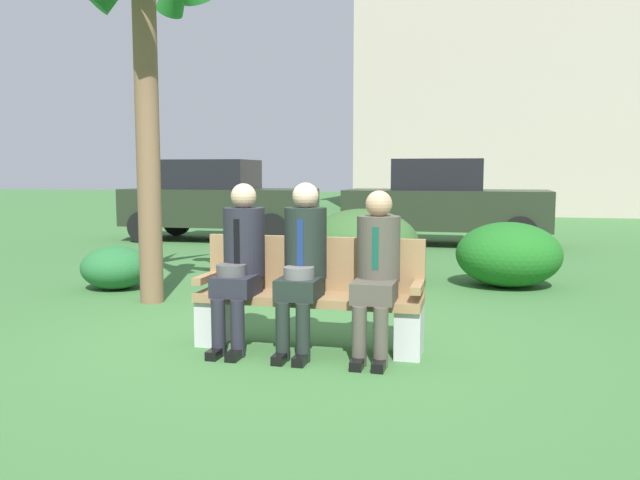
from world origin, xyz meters
TOP-DOWN VIEW (x-y plane):
  - ground_plane at (0.00, 0.00)m, footprint 80.00×80.00m
  - park_bench at (0.26, -0.06)m, footprint 1.84×0.44m
  - seated_man_left at (-0.29, -0.19)m, footprint 0.34×0.72m
  - seated_man_middle at (0.24, -0.19)m, footprint 0.34×0.72m
  - seated_man_right at (0.83, -0.19)m, footprint 0.34×0.72m
  - shrub_near_bench at (-2.73, 1.90)m, footprint 0.85×0.78m
  - shrub_mid_lawn at (0.09, 3.35)m, footprint 1.51×1.39m
  - shrub_far_lawn at (1.97, 3.22)m, footprint 1.30×1.19m
  - parked_car_near at (-3.68, 7.45)m, footprint 3.92×1.75m
  - parked_car_far at (0.94, 7.74)m, footprint 3.91×1.73m
  - building_backdrop at (3.76, 20.46)m, footprint 13.22×8.68m

SIDE VIEW (x-z plane):
  - ground_plane at x=0.00m, z-range 0.00..0.00m
  - shrub_near_bench at x=-2.73m, z-range 0.00..0.53m
  - shrub_far_lawn at x=1.97m, z-range 0.00..0.81m
  - park_bench at x=0.26m, z-range -0.03..0.87m
  - shrub_mid_lawn at x=0.09m, z-range 0.00..0.95m
  - seated_man_right at x=0.83m, z-range 0.08..1.37m
  - seated_man_left at x=-0.29m, z-range 0.07..1.41m
  - seated_man_middle at x=0.24m, z-range 0.07..1.42m
  - parked_car_near at x=-3.68m, z-range 0.00..1.68m
  - parked_car_far at x=0.94m, z-range 0.00..1.68m
  - building_backdrop at x=3.76m, z-range 0.02..13.91m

